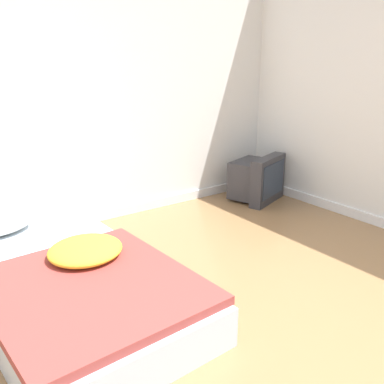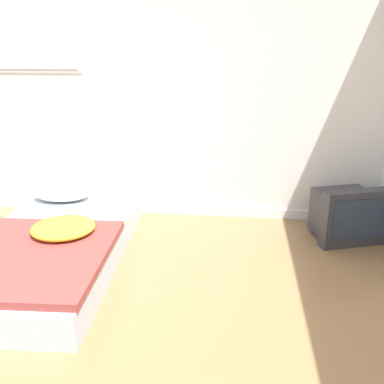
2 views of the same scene
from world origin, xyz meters
TOP-DOWN VIEW (x-y plane):
  - wall_back at (-0.01, 2.72)m, footprint 7.44×0.08m
  - mattress_bed at (-0.20, 1.56)m, footprint 1.14×2.07m
  - crt_tv at (2.14, 2.27)m, footprint 0.62×0.56m

SIDE VIEW (x-z plane):
  - mattress_bed at x=-0.20m, z-range -0.04..0.33m
  - crt_tv at x=2.14m, z-range -0.01..0.47m
  - wall_back at x=-0.01m, z-range -0.01..2.59m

